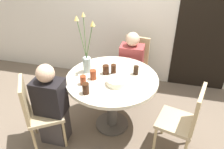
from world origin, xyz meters
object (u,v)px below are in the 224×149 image
(chair_near_front, at_px, (134,63))
(drink_glass_2, at_px, (114,69))
(chair_left_flank, at_px, (185,119))
(drink_glass_1, at_px, (86,89))
(flower_vase, at_px, (87,54))
(person_guest, at_px, (52,107))
(side_plate, at_px, (100,62))
(person_boy, at_px, (131,68))
(chair_far_back, at_px, (37,110))
(drink_glass_4, at_px, (93,75))
(birthday_cake, at_px, (117,82))
(drink_glass_5, at_px, (83,80))
(drink_glass_0, at_px, (136,70))
(drink_glass_3, at_px, (106,70))

(chair_near_front, xyz_separation_m, drink_glass_2, (-0.14, -0.81, 0.32))
(chair_left_flank, height_order, drink_glass_1, chair_left_flank)
(flower_vase, xyz_separation_m, person_guest, (-0.30, -0.46, -0.50))
(side_plate, bearing_deg, person_boy, 48.73)
(chair_far_back, distance_m, drink_glass_2, 1.00)
(side_plate, bearing_deg, chair_far_back, -122.60)
(drink_glass_1, distance_m, drink_glass_4, 0.29)
(flower_vase, distance_m, person_boy, 0.95)
(flower_vase, relative_size, drink_glass_2, 5.51)
(chair_far_back, height_order, drink_glass_4, chair_far_back)
(birthday_cake, height_order, drink_glass_1, drink_glass_1)
(drink_glass_5, bearing_deg, flower_vase, 98.94)
(side_plate, bearing_deg, drink_glass_5, -94.00)
(side_plate, height_order, drink_glass_5, drink_glass_5)
(chair_near_front, bearing_deg, flower_vase, -110.28)
(side_plate, relative_size, drink_glass_5, 1.90)
(drink_glass_0, bearing_deg, drink_glass_4, -154.19)
(chair_near_front, relative_size, chair_left_flank, 1.00)
(person_boy, bearing_deg, side_plate, -131.27)
(chair_near_front, xyz_separation_m, flower_vase, (-0.47, -0.83, 0.49))
(birthday_cake, height_order, drink_glass_5, birthday_cake)
(drink_glass_0, xyz_separation_m, person_boy, (-0.14, 0.59, -0.32))
(drink_glass_5, bearing_deg, drink_glass_2, 46.43)
(drink_glass_3, height_order, drink_glass_4, drink_glass_4)
(chair_left_flank, distance_m, person_boy, 1.22)
(chair_left_flank, xyz_separation_m, drink_glass_0, (-0.61, 0.37, 0.31))
(chair_far_back, height_order, side_plate, chair_far_back)
(chair_far_back, bearing_deg, person_guest, -90.00)
(drink_glass_0, height_order, drink_glass_4, drink_glass_4)
(side_plate, height_order, drink_glass_3, drink_glass_3)
(chair_near_front, relative_size, drink_glass_4, 7.81)
(drink_glass_2, distance_m, drink_glass_4, 0.26)
(flower_vase, relative_size, person_boy, 0.68)
(drink_glass_1, height_order, drink_glass_5, drink_glass_1)
(drink_glass_2, height_order, drink_glass_4, drink_glass_2)
(drink_glass_0, relative_size, drink_glass_1, 0.89)
(chair_near_front, bearing_deg, birthday_cake, -84.08)
(drink_glass_4, distance_m, person_guest, 0.61)
(chair_far_back, relative_size, drink_glass_4, 7.81)
(chair_near_front, bearing_deg, person_boy, -90.00)
(flower_vase, bearing_deg, drink_glass_1, -73.20)
(chair_near_front, bearing_deg, side_plate, -114.99)
(chair_far_back, height_order, drink_glass_1, chair_far_back)
(chair_left_flank, xyz_separation_m, drink_glass_4, (-1.08, 0.14, 0.31))
(person_boy, bearing_deg, chair_left_flank, -51.90)
(drink_glass_4, bearing_deg, drink_glass_3, 53.42)
(chair_near_front, height_order, person_boy, person_boy)
(chair_near_front, distance_m, person_boy, 0.16)
(chair_near_front, height_order, drink_glass_0, chair_near_front)
(drink_glass_4, bearing_deg, flower_vase, 129.16)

